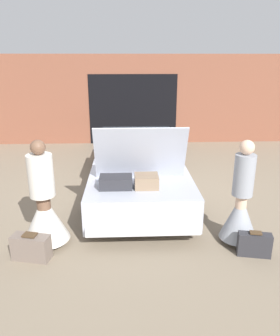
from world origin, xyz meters
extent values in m
plane|color=#7F705B|center=(0.00, 0.00, 0.00)|extent=(40.00, 40.00, 0.00)
cube|color=brown|center=(0.00, 3.97, 1.40)|extent=(12.00, 0.12, 2.80)
cube|color=black|center=(0.00, 3.90, 1.10)|extent=(2.80, 0.02, 2.20)
cube|color=#B2B7C6|center=(0.00, 0.00, 0.46)|extent=(1.78, 4.74, 0.56)
cube|color=#1E2328|center=(0.00, 0.28, 0.94)|extent=(1.57, 1.52, 0.40)
cylinder|color=black|center=(-0.82, 1.47, 0.34)|extent=(0.18, 0.69, 0.69)
cylinder|color=black|center=(0.82, 1.47, 0.34)|extent=(0.18, 0.69, 0.69)
cylinder|color=black|center=(-0.82, -1.42, 0.34)|extent=(0.18, 0.69, 0.69)
cylinder|color=black|center=(0.82, -1.42, 0.34)|extent=(0.18, 0.69, 0.69)
cube|color=silver|center=(0.00, -2.41, 0.28)|extent=(1.69, 0.10, 0.12)
cube|color=#B2B7C6|center=(0.00, -1.48, 1.20)|extent=(1.51, 0.39, 0.94)
cube|color=#2D2D33|center=(-0.40, -1.81, 0.83)|extent=(0.52, 0.33, 0.19)
cube|color=#8C7259|center=(0.08, -1.81, 0.84)|extent=(0.38, 0.34, 0.20)
cylinder|color=brown|center=(-1.46, -2.21, 0.39)|extent=(0.20, 0.20, 0.79)
cone|color=silver|center=(-1.46, -2.21, 0.43)|extent=(0.70, 0.70, 0.71)
cylinder|color=silver|center=(-1.46, -2.21, 1.10)|extent=(0.37, 0.37, 0.62)
sphere|color=brown|center=(-1.46, -2.21, 1.52)|extent=(0.21, 0.21, 0.21)
cylinder|color=beige|center=(1.46, -2.29, 0.39)|extent=(0.16, 0.16, 0.78)
cone|color=#9399A3|center=(1.46, -2.29, 0.43)|extent=(0.57, 0.57, 0.70)
cylinder|color=#9399A3|center=(1.46, -2.29, 1.09)|extent=(0.30, 0.30, 0.62)
sphere|color=beige|center=(1.46, -2.29, 1.51)|extent=(0.21, 0.21, 0.21)
cube|color=#75665B|center=(-1.58, -2.61, 0.18)|extent=(0.56, 0.33, 0.36)
cube|color=#4C3823|center=(-1.58, -2.61, 0.38)|extent=(0.21, 0.17, 0.02)
cube|color=#2D2D33|center=(1.57, -2.67, 0.17)|extent=(0.48, 0.24, 0.34)
cube|color=#4C3823|center=(1.57, -2.67, 0.36)|extent=(0.18, 0.12, 0.02)
camera|label=1|loc=(-0.23, -6.65, 2.71)|focal=35.00mm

